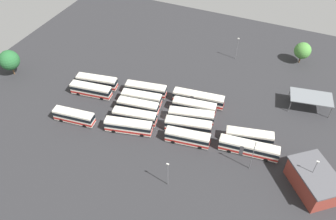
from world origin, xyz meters
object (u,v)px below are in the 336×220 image
bus_row2_slot0 (188,137)px  lamp_post_mid_lot (253,154)px  bus_row2_slot4 (198,98)px  bus_row2_slot1 (188,126)px  tree_west_edge (9,60)px  bus_row1_slot0 (128,126)px  lamp_post_far_corner (168,173)px  bus_row1_slot4 (146,89)px  bus_row0_slot4 (97,82)px  bus_row3_slot0 (248,148)px  bus_row3_slot1 (249,137)px  bus_row1_slot1 (135,116)px  lamp_post_by_building (312,174)px  bus_row2_slot3 (194,107)px  bus_row2_slot2 (191,116)px  tree_northwest (303,51)px  maintenance_shelter (311,97)px  lamp_post_near_entrance (237,48)px  bus_row0_slot3 (91,90)px  bus_row1_slot2 (138,106)px  depot_building (314,181)px  bus_row0_slot0 (74,116)px  bus_row1_slot3 (142,98)px

bus_row2_slot0 → lamp_post_mid_lot: 16.30m
bus_row2_slot4 → bus_row2_slot1: bearing=-83.4°
bus_row2_slot4 → tree_west_edge: (-56.34, -9.93, 3.32)m
bus_row1_slot0 → lamp_post_far_corner: 19.01m
bus_row1_slot0 → bus_row1_slot4: same height
bus_row0_slot4 → bus_row3_slot0: same height
bus_row3_slot1 → bus_row1_slot1: bearing=-170.2°
lamp_post_by_building → bus_row1_slot1: bearing=176.0°
bus_row2_slot3 → bus_row2_slot2: bearing=-82.4°
bus_row2_slot0 → bus_row2_slot1: (-1.29, 3.82, 0.00)m
tree_west_edge → bus_row2_slot2: bearing=2.7°
bus_row2_slot0 → tree_northwest: bearing=66.0°
bus_row1_slot4 → maintenance_shelter: bearing=16.3°
bus_row2_slot3 → lamp_post_by_building: bearing=-22.5°
lamp_post_by_building → bus_row3_slot0: bearing=162.7°
bus_row3_slot1 → lamp_post_by_building: 17.11m
lamp_post_by_building → lamp_post_near_entrance: lamp_post_by_building is taller
bus_row0_slot3 → bus_row1_slot0: size_ratio=0.98×
lamp_post_by_building → bus_row2_slot2: bearing=163.2°
bus_row3_slot1 → lamp_post_far_corner: 23.69m
bus_row1_slot0 → bus_row1_slot2: (-1.15, 7.56, -0.00)m
bus_row0_slot4 → bus_row1_slot1: (16.84, -8.52, -0.00)m
bus_row2_slot4 → lamp_post_mid_lot: size_ratio=1.57×
lamp_post_near_entrance → bus_row0_slot4: bearing=-137.9°
bus_row1_slot1 → bus_row3_slot0: 29.71m
bus_row3_slot0 → maintenance_shelter: 25.10m
bus_row0_slot4 → bus_row1_slot1: same height
bus_row1_slot0 → depot_building: (44.56, 0.90, 0.85)m
lamp_post_near_entrance → bus_row2_slot1: bearing=-94.0°
bus_row0_slot0 → lamp_post_by_building: bearing=3.1°
bus_row2_slot0 → depot_building: size_ratio=0.81×
bus_row0_slot0 → bus_row1_slot3: 18.62m
bus_row1_slot2 → lamp_post_near_entrance: (17.49, 34.88, 2.35)m
bus_row0_slot4 → depot_building: size_ratio=0.88×
bus_row2_slot2 → bus_row1_slot2: bearing=-171.0°
bus_row1_slot3 → maintenance_shelter: maintenance_shelter is taller
bus_row0_slot4 → bus_row3_slot1: size_ratio=1.03×
bus_row1_slot4 → bus_row3_slot1: 31.77m
bus_row0_slot4 → tree_northwest: (52.63, 36.32, 2.59)m
bus_row2_slot4 → lamp_post_far_corner: 28.10m
bus_row0_slot3 → bus_row1_slot4: (14.14, 6.48, -0.00)m
bus_row0_slot4 → bus_row2_slot3: bearing=2.2°
bus_row1_slot0 → lamp_post_far_corner: bearing=-34.7°
bus_row1_slot1 → lamp_post_near_entrance: 42.14m
bus_row2_slot0 → bus_row3_slot0: (14.43, 2.67, 0.00)m
lamp_post_by_building → bus_row0_slot3: bearing=172.8°
tree_west_edge → bus_row1_slot4: bearing=10.4°
bus_row1_slot3 → lamp_post_mid_lot: lamp_post_mid_lot is taller
bus_row2_slot0 → bus_row2_slot1: bearing=108.6°
bus_row1_slot2 → lamp_post_by_building: size_ratio=1.25×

